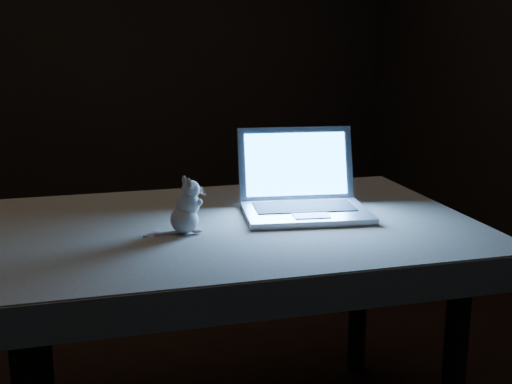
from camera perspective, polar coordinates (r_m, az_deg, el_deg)
name	(u,v)px	position (r m, az deg, el deg)	size (l,w,h in m)	color
back_wall	(69,23)	(4.77, -15.28, 13.45)	(4.50, 0.04, 2.60)	black
table	(230,337)	(2.12, -2.15, -12.00)	(1.32, 0.85, 0.71)	black
tablecloth	(217,242)	(1.98, -3.24, -4.17)	(1.42, 0.95, 0.09)	#C1B59C
laptop	(307,175)	(2.04, 4.25, 1.42)	(0.37, 0.33, 0.25)	silver
plush_mouse	(184,206)	(1.89, -6.02, -1.14)	(0.11, 0.11, 0.16)	silver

